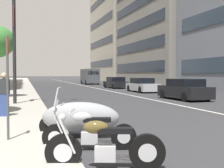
{
  "coord_description": "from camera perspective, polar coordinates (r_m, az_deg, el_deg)",
  "views": [
    {
      "loc": [
        -5.03,
        8.28,
        1.78
      ],
      "look_at": [
        12.08,
        3.22,
        1.15
      ],
      "focal_mm": 47.42,
      "sensor_mm": 36.0,
      "label": 1
    }
  ],
  "objects": [
    {
      "name": "street_lamp_with_banners",
      "position": [
        17.27,
        -17.3,
        14.28
      ],
      "size": [
        1.26,
        2.45,
        9.02
      ],
      "color": "#232326",
      "rests_on": "sidewalk_right_plaza"
    },
    {
      "name": "lane_centre_stripe",
      "position": [
        40.91,
        -4.79,
        -0.46
      ],
      "size": [
        110.0,
        0.16,
        0.01
      ],
      "primitive_type": "cube",
      "color": "silver",
      "rests_on": "ground"
    },
    {
      "name": "motorcycle_second_in_row",
      "position": [
        6.99,
        -4.75,
        -9.08
      ],
      "size": [
        0.8,
        2.15,
        1.46
      ],
      "rotation": [
        0.0,
        0.0,
        1.31
      ],
      "color": "black",
      "rests_on": "ground"
    },
    {
      "name": "motorcycle_by_sign_pole",
      "position": [
        8.39,
        -6.24,
        -6.51
      ],
      "size": [
        1.49,
        2.32,
        0.98
      ],
      "rotation": [
        0.0,
        0.0,
        1.23
      ],
      "color": "gray",
      "rests_on": "ground"
    },
    {
      "name": "delivery_van_ahead",
      "position": [
        49.67,
        -4.33,
        1.54
      ],
      "size": [
        5.83,
        2.23,
        2.54
      ],
      "rotation": [
        0.0,
        0.0,
        -0.01
      ],
      "color": "#4C5156",
      "rests_on": "ground"
    },
    {
      "name": "car_far_down_avenue",
      "position": [
        36.15,
        0.71,
        0.21
      ],
      "size": [
        4.58,
        2.06,
        1.36
      ],
      "rotation": [
        0.0,
        0.0,
        0.05
      ],
      "color": "black",
      "rests_on": "ground"
    },
    {
      "name": "car_following_behind",
      "position": [
        20.71,
        13.79,
        -1.09
      ],
      "size": [
        4.35,
        2.04,
        1.42
      ],
      "rotation": [
        0.0,
        0.0,
        0.04
      ],
      "color": "black",
      "rests_on": "ground"
    },
    {
      "name": "car_lead_in_lane",
      "position": [
        28.6,
        5.85,
        -0.27
      ],
      "size": [
        4.54,
        1.87,
        1.36
      ],
      "rotation": [
        0.0,
        0.0,
        0.01
      ],
      "color": "#B7B7BC",
      "rests_on": "ground"
    },
    {
      "name": "pedestrian_on_plaza",
      "position": [
        12.02,
        -20.09,
        -1.84
      ],
      "size": [
        0.29,
        0.42,
        1.67
      ],
      "rotation": [
        0.0,
        0.0,
        3.06
      ],
      "color": "#33478C",
      "rests_on": "sidewalk_right_plaza"
    },
    {
      "name": "parking_sign_by_curb",
      "position": [
        7.66,
        -19.47,
        1.2
      ],
      "size": [
        0.32,
        0.06,
        2.55
      ],
      "color": "#47494C",
      "rests_on": "sidewalk_right_plaza"
    },
    {
      "name": "motorcycle_under_tarp",
      "position": [
        5.54,
        -1.55,
        -12.07
      ],
      "size": [
        0.84,
        2.15,
        1.11
      ],
      "rotation": [
        0.0,
        0.0,
        1.28
      ],
      "color": "black",
      "rests_on": "ground"
    }
  ]
}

